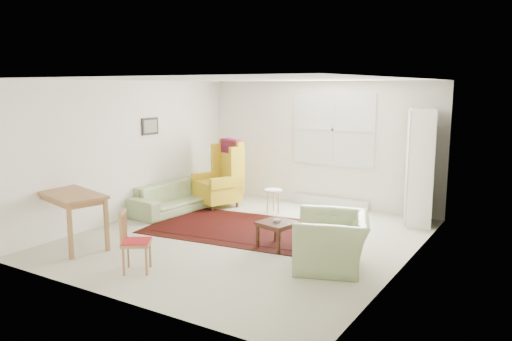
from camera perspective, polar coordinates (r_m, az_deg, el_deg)
The scene contains 10 objects.
room at distance 7.95m, azimuth -0.22°, elevation 1.36°, with size 5.04×5.54×2.51m.
rug at distance 8.56m, azimuth -1.72°, elevation -6.55°, with size 3.05×1.96×0.03m, color black, non-canonical shape.
sofa at distance 9.75m, azimuth -9.26°, elevation -2.45°, with size 1.88×0.74×0.76m, color #95A870.
armchair at distance 6.78m, azimuth 8.69°, elevation -7.41°, with size 1.09×0.95×0.85m, color #95A870.
wingback_chair at distance 10.00m, azimuth -4.48°, elevation -0.34°, with size 0.78×0.82×1.35m, color gold, non-canonical shape.
coffee_table at distance 7.54m, azimuth 2.43°, elevation -7.32°, with size 0.50×0.50×0.41m, color #422114, non-canonical shape.
stool at distance 9.56m, azimuth 1.99°, elevation -3.50°, with size 0.34×0.34×0.46m, color white, non-canonical shape.
cabinet at distance 9.17m, azimuth 18.20°, elevation 0.44°, with size 0.43×0.81×2.02m, color white, non-canonical shape.
desk at distance 8.07m, azimuth -20.39°, elevation -5.23°, with size 1.31×0.65×0.83m, color #9B6C3E, non-canonical shape.
desk_chair at distance 6.72m, azimuth -13.51°, elevation -7.86°, with size 0.36×0.36×0.82m, color #9B6C3E, non-canonical shape.
Camera 1 is at (4.17, -6.47, 2.40)m, focal length 35.00 mm.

